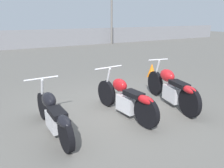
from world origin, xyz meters
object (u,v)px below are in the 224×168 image
(motorcycle_slot_0, at_px, (53,115))
(motorcycle_slot_1, at_px, (126,98))
(traffic_cone_near, at_px, (152,70))
(motorcycle_slot_2, at_px, (171,88))

(motorcycle_slot_0, distance_m, motorcycle_slot_1, 1.60)
(motorcycle_slot_0, relative_size, motorcycle_slot_1, 0.98)
(motorcycle_slot_1, distance_m, traffic_cone_near, 3.59)
(motorcycle_slot_2, relative_size, traffic_cone_near, 4.32)
(motorcycle_slot_0, distance_m, traffic_cone_near, 4.89)
(motorcycle_slot_1, distance_m, motorcycle_slot_2, 1.35)
(traffic_cone_near, bearing_deg, motorcycle_slot_1, -138.90)
(motorcycle_slot_1, xyz_separation_m, motorcycle_slot_2, (1.34, -0.02, 0.04))
(motorcycle_slot_0, xyz_separation_m, motorcycle_slot_1, (1.60, -0.02, 0.03))
(motorcycle_slot_0, distance_m, motorcycle_slot_2, 2.94)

